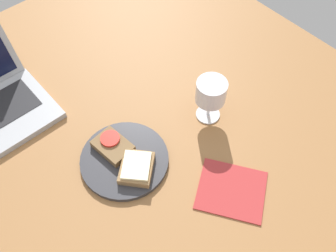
{
  "coord_description": "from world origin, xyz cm",
  "views": [
    {
      "loc": [
        -26.79,
        -46.26,
        85.59
      ],
      "look_at": [
        8.85,
        -5.98,
        8.0
      ],
      "focal_mm": 40.0,
      "sensor_mm": 36.0,
      "label": 1
    }
  ],
  "objects_px": {
    "plate": "(125,160)",
    "sandwich_with_tomato": "(111,144)",
    "wine_glass": "(211,93)",
    "sandwich_with_cheese": "(137,168)",
    "napkin": "(231,190)"
  },
  "relations": [
    {
      "from": "plate",
      "to": "sandwich_with_tomato",
      "type": "xyz_separation_m",
      "value": [
        -0.0,
        0.05,
        0.02
      ]
    },
    {
      "from": "sandwich_with_tomato",
      "to": "napkin",
      "type": "relative_size",
      "value": 0.64
    },
    {
      "from": "plate",
      "to": "sandwich_with_cheese",
      "type": "relative_size",
      "value": 1.86
    },
    {
      "from": "sandwich_with_tomato",
      "to": "wine_glass",
      "type": "bearing_deg",
      "value": -17.72
    },
    {
      "from": "plate",
      "to": "wine_glass",
      "type": "bearing_deg",
      "value": -7.94
    },
    {
      "from": "wine_glass",
      "to": "napkin",
      "type": "height_order",
      "value": "wine_glass"
    },
    {
      "from": "sandwich_with_cheese",
      "to": "wine_glass",
      "type": "distance_m",
      "value": 0.27
    },
    {
      "from": "wine_glass",
      "to": "sandwich_with_tomato",
      "type": "bearing_deg",
      "value": 162.28
    },
    {
      "from": "plate",
      "to": "sandwich_with_cheese",
      "type": "distance_m",
      "value": 0.05
    },
    {
      "from": "napkin",
      "to": "sandwich_with_tomato",
      "type": "bearing_deg",
      "value": 117.15
    },
    {
      "from": "plate",
      "to": "sandwich_with_tomato",
      "type": "height_order",
      "value": "sandwich_with_tomato"
    },
    {
      "from": "sandwich_with_tomato",
      "to": "wine_glass",
      "type": "xyz_separation_m",
      "value": [
        0.26,
        -0.08,
        0.07
      ]
    },
    {
      "from": "sandwich_with_tomato",
      "to": "wine_glass",
      "type": "height_order",
      "value": "wine_glass"
    },
    {
      "from": "wine_glass",
      "to": "plate",
      "type": "bearing_deg",
      "value": 172.06
    },
    {
      "from": "sandwich_with_cheese",
      "to": "sandwich_with_tomato",
      "type": "bearing_deg",
      "value": 93.5
    }
  ]
}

